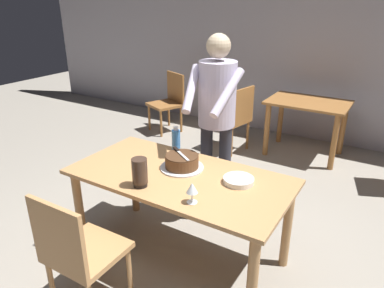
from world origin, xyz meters
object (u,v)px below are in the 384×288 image
(cake_on_platter, at_px, (182,162))
(hurricane_lamp, at_px, (140,172))
(background_chair_0, at_px, (169,100))
(chair_near_side, at_px, (78,250))
(main_dining_table, at_px, (179,188))
(cake_knife, at_px, (178,151))
(background_table, at_px, (307,113))
(water_bottle, at_px, (176,142))
(wine_glass_near, at_px, (192,189))
(background_chair_1, at_px, (234,117))
(plate_stack, at_px, (239,180))
(person_cutting_cake, at_px, (216,111))

(cake_on_platter, bearing_deg, hurricane_lamp, -103.63)
(background_chair_0, bearing_deg, chair_near_side, -64.40)
(main_dining_table, relative_size, background_chair_0, 1.85)
(cake_on_platter, xyz_separation_m, cake_knife, (-0.06, 0.04, 0.06))
(main_dining_table, xyz_separation_m, background_table, (0.28, 2.58, -0.06))
(cake_on_platter, xyz_separation_m, background_chair_0, (-1.75, 2.32, -0.31))
(water_bottle, bearing_deg, chair_near_side, -91.64)
(main_dining_table, xyz_separation_m, wine_glass_near, (0.28, -0.28, 0.21))
(background_chair_1, bearing_deg, chair_near_side, -83.95)
(plate_stack, height_order, background_table, plate_stack)
(cake_knife, relative_size, chair_near_side, 0.26)
(cake_knife, height_order, water_bottle, water_bottle)
(main_dining_table, height_order, chair_near_side, chair_near_side)
(plate_stack, bearing_deg, cake_on_platter, -178.46)
(main_dining_table, bearing_deg, chair_near_side, -107.73)
(chair_near_side, bearing_deg, background_chair_0, 115.60)
(water_bottle, bearing_deg, cake_on_platter, -46.32)
(water_bottle, distance_m, hurricane_lamp, 0.58)
(person_cutting_cake, xyz_separation_m, background_chair_0, (-1.77, 1.79, -0.58))
(person_cutting_cake, relative_size, background_table, 1.72)
(cake_on_platter, height_order, hurricane_lamp, hurricane_lamp)
(hurricane_lamp, relative_size, background_chair_1, 0.23)
(wine_glass_near, relative_size, chair_near_side, 0.16)
(main_dining_table, bearing_deg, plate_stack, 15.38)
(cake_on_platter, bearing_deg, background_chair_0, 127.08)
(cake_knife, distance_m, background_chair_1, 2.14)
(cake_knife, relative_size, wine_glass_near, 1.66)
(cake_on_platter, xyz_separation_m, wine_glass_near, (0.33, -0.39, 0.05))
(person_cutting_cake, relative_size, background_chair_1, 1.91)
(cake_knife, relative_size, person_cutting_cake, 0.14)
(hurricane_lamp, xyz_separation_m, background_chair_1, (-0.43, 2.49, -0.37))
(wine_glass_near, xyz_separation_m, water_bottle, (-0.51, 0.57, 0.01))
(main_dining_table, relative_size, person_cutting_cake, 0.97)
(cake_knife, bearing_deg, background_chair_1, 102.79)
(background_table, bearing_deg, chair_near_side, -99.00)
(main_dining_table, xyz_separation_m, water_bottle, (-0.22, 0.29, 0.22))
(main_dining_table, bearing_deg, cake_on_platter, 112.85)
(background_chair_0, bearing_deg, plate_stack, -45.98)
(cake_on_platter, distance_m, plate_stack, 0.48)
(plate_stack, distance_m, chair_near_side, 1.18)
(wine_glass_near, bearing_deg, background_table, 90.08)
(cake_knife, distance_m, hurricane_lamp, 0.43)
(water_bottle, bearing_deg, plate_stack, -14.91)
(plate_stack, relative_size, background_table, 0.22)
(water_bottle, distance_m, chair_near_side, 1.15)
(plate_stack, height_order, hurricane_lamp, hurricane_lamp)
(wine_glass_near, distance_m, background_chair_1, 2.65)
(plate_stack, distance_m, wine_glass_near, 0.43)
(wine_glass_near, xyz_separation_m, person_cutting_cake, (-0.31, 0.91, 0.22))
(wine_glass_near, relative_size, background_chair_0, 0.16)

